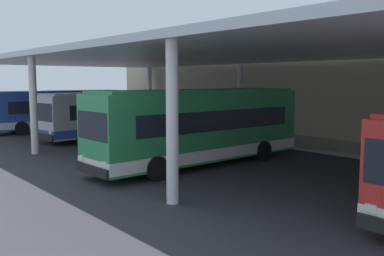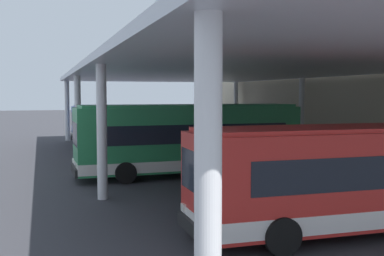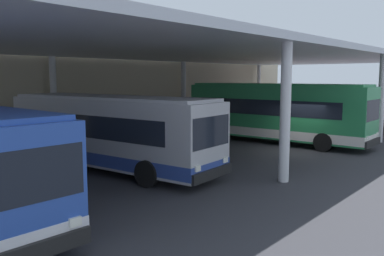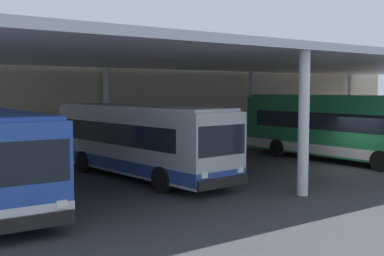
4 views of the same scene
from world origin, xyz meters
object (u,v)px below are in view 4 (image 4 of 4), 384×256
object	(u,v)px
bus_second_bay	(140,140)
bus_middle_bay	(336,127)
trash_bin	(83,146)
bench_waiting	(124,143)

from	to	relation	value
bus_second_bay	bus_middle_bay	distance (m)	11.31
bus_second_bay	trash_bin	bearing A→B (deg)	85.91
bus_middle_bay	trash_bin	bearing A→B (deg)	139.41
bus_second_bay	bus_middle_bay	size ratio (longest dim) A/B	0.94
bus_second_bay	bench_waiting	distance (m)	8.39
bus_second_bay	trash_bin	distance (m)	7.36
bus_middle_bay	bench_waiting	size ratio (longest dim) A/B	6.32
bus_second_bay	bus_middle_bay	world-z (taller)	bus_middle_bay
bus_middle_bay	bench_waiting	distance (m)	12.34
bus_second_bay	bench_waiting	xyz separation A→B (m)	(3.33, 7.64, -0.99)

